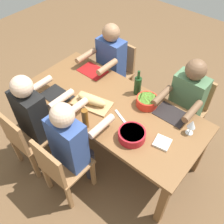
{
  "coord_description": "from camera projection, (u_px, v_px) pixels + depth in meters",
  "views": [
    {
      "loc": [
        1.18,
        -1.39,
        2.57
      ],
      "look_at": [
        0.0,
        0.0,
        0.63
      ],
      "focal_mm": 40.12,
      "sensor_mm": 36.0,
      "label": 1
    }
  ],
  "objects": [
    {
      "name": "placemat_near_left",
      "position": [
        57.0,
        95.0,
        2.67
      ],
      "size": [
        0.32,
        0.23,
        0.01
      ],
      "primitive_type": "cube",
      "color": "black",
      "rests_on": "dining_table"
    },
    {
      "name": "placemat_far_left",
      "position": [
        93.0,
        71.0,
        2.96
      ],
      "size": [
        0.32,
        0.23,
        0.01
      ],
      "primitive_type": "cube",
      "color": "maroon",
      "rests_on": "dining_table"
    },
    {
      "name": "serving_bowl_pasta",
      "position": [
        132.0,
        134.0,
        2.25
      ],
      "size": [
        0.25,
        0.25,
        0.09
      ],
      "color": "#B21923",
      "rests_on": "dining_table"
    },
    {
      "name": "diner_near_left",
      "position": [
        35.0,
        114.0,
        2.55
      ],
      "size": [
        0.41,
        0.53,
        1.2
      ],
      "color": "#2D2D38",
      "rests_on": "ground_plane"
    },
    {
      "name": "wine_bottle",
      "position": [
        138.0,
        85.0,
        2.63
      ],
      "size": [
        0.08,
        0.08,
        0.29
      ],
      "color": "#193819",
      "rests_on": "dining_table"
    },
    {
      "name": "wine_glass",
      "position": [
        192.0,
        125.0,
        2.25
      ],
      "size": [
        0.08,
        0.08,
        0.17
      ],
      "color": "silver",
      "rests_on": "dining_table"
    },
    {
      "name": "diner_far_right",
      "position": [
        185.0,
        101.0,
        2.67
      ],
      "size": [
        0.41,
        0.53,
        1.2
      ],
      "color": "#2D2D38",
      "rests_on": "ground_plane"
    },
    {
      "name": "chair_far_left",
      "position": [
        118.0,
        70.0,
        3.4
      ],
      "size": [
        0.4,
        0.4,
        0.85
      ],
      "color": "#9E7044",
      "rests_on": "ground_plane"
    },
    {
      "name": "chair_near_left",
      "position": [
        26.0,
        138.0,
        2.61
      ],
      "size": [
        0.4,
        0.4,
        0.85
      ],
      "color": "#9E7044",
      "rests_on": "ground_plane"
    },
    {
      "name": "dining_table",
      "position": [
        112.0,
        110.0,
        2.64
      ],
      "size": [
        1.96,
        0.88,
        0.74
      ],
      "color": "brown",
      "rests_on": "ground_plane"
    },
    {
      "name": "diner_near_center",
      "position": [
        72.0,
        142.0,
        2.31
      ],
      "size": [
        0.41,
        0.53,
        1.2
      ],
      "color": "#2D2D38",
      "rests_on": "ground_plane"
    },
    {
      "name": "placemat_far_right",
      "position": [
        171.0,
        114.0,
        2.49
      ],
      "size": [
        0.32,
        0.23,
        0.01
      ],
      "primitive_type": "cube",
      "color": "black",
      "rests_on": "dining_table"
    },
    {
      "name": "serving_bowl_salad",
      "position": [
        147.0,
        101.0,
        2.54
      ],
      "size": [
        0.22,
        0.22,
        0.1
      ],
      "color": "red",
      "rests_on": "dining_table"
    },
    {
      "name": "bread_loaf",
      "position": [
        92.0,
        100.0,
        2.54
      ],
      "size": [
        0.34,
        0.18,
        0.09
      ],
      "primitive_type": "ellipsoid",
      "rotation": [
        0.0,
        0.0,
        0.23
      ],
      "color": "tan",
      "rests_on": "cutting_board"
    },
    {
      "name": "napkin_stack",
      "position": [
        162.0,
        143.0,
        2.24
      ],
      "size": [
        0.16,
        0.16,
        0.02
      ],
      "primitive_type": "cube",
      "rotation": [
        0.0,
        0.0,
        0.18
      ],
      "color": "white",
      "rests_on": "dining_table"
    },
    {
      "name": "chair_far_right",
      "position": [
        189.0,
        106.0,
        2.93
      ],
      "size": [
        0.4,
        0.4,
        0.85
      ],
      "color": "#9E7044",
      "rests_on": "ground_plane"
    },
    {
      "name": "ground_plane",
      "position": [
        112.0,
        146.0,
        3.12
      ],
      "size": [
        8.0,
        8.0,
        0.0
      ],
      "primitive_type": "plane",
      "color": "brown"
    },
    {
      "name": "chair_near_center",
      "position": [
        60.0,
        167.0,
        2.37
      ],
      "size": [
        0.4,
        0.4,
        0.85
      ],
      "color": "#9E7044",
      "rests_on": "ground_plane"
    },
    {
      "name": "carving_knife",
      "position": [
        121.0,
        117.0,
        2.45
      ],
      "size": [
        0.22,
        0.11,
        0.01
      ],
      "primitive_type": "cube",
      "rotation": [
        0.0,
        0.0,
        2.77
      ],
      "color": "silver",
      "rests_on": "dining_table"
    },
    {
      "name": "diner_far_left",
      "position": [
        109.0,
        63.0,
        3.15
      ],
      "size": [
        0.41,
        0.53,
        1.2
      ],
      "color": "#2D2D38",
      "rests_on": "ground_plane"
    },
    {
      "name": "beer_bottle",
      "position": [
        86.0,
        119.0,
        2.3
      ],
      "size": [
        0.06,
        0.06,
        0.22
      ],
      "primitive_type": "cylinder",
      "color": "brown",
      "rests_on": "dining_table"
    },
    {
      "name": "cutting_board",
      "position": [
        92.0,
        104.0,
        2.58
      ],
      "size": [
        0.44,
        0.3,
        0.02
      ],
      "primitive_type": "cube",
      "rotation": [
        0.0,
        0.0,
        0.23
      ],
      "color": "tan",
      "rests_on": "dining_table"
    }
  ]
}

